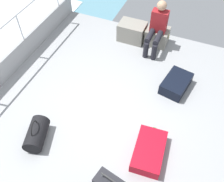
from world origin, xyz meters
The scene contains 8 objects.
ground_plane centered at (0.00, 0.00, -0.03)m, with size 4.40×5.20×0.06m, color #939699.
gunwale_port centered at (-2.17, 0.00, 0.23)m, with size 0.06×5.20×0.45m, color #939699.
cargo_crate_0 centered at (-0.30, 2.10, 0.21)m, with size 0.63×0.43×0.42m.
cargo_crate_1 centered at (0.27, 2.19, 0.19)m, with size 0.52×0.42×0.37m.
passenger_seated centered at (0.27, 2.01, 0.56)m, with size 0.34×0.66×1.07m.
suitcase_2 centered at (0.93, -0.53, 0.10)m, with size 0.50×0.78×0.21m.
suitcase_3 centered at (0.99, 1.01, 0.11)m, with size 0.54×0.73×0.22m.
duffel_bag centered at (-0.82, -0.97, 0.15)m, with size 0.45×0.61×0.44m.
Camera 1 is at (1.09, -2.40, 3.63)m, focal length 39.82 mm.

